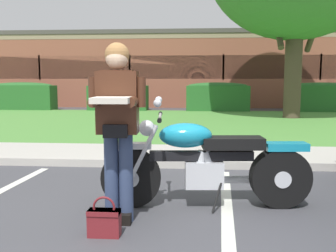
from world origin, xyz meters
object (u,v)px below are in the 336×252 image
at_px(handbag, 104,220).
at_px(hedge_right, 321,97).
at_px(rider_person, 117,118).
at_px(hedge_center_left, 118,96).
at_px(brick_building, 218,71).
at_px(motorcycle, 214,163).
at_px(hedge_left, 23,96).
at_px(hedge_center_right, 218,96).

relative_size(handbag, hedge_right, 0.13).
bearing_deg(rider_person, handbag, -99.20).
xyz_separation_m(hedge_center_left, brick_building, (4.61, 6.71, 1.22)).
xyz_separation_m(motorcycle, hedge_right, (4.90, 12.12, 0.17)).
bearing_deg(rider_person, hedge_left, 118.66).
bearing_deg(handbag, hedge_center_left, 101.33).
bearing_deg(hedge_center_left, handbag, -78.67).
distance_m(rider_person, hedge_center_right, 12.74).
bearing_deg(hedge_center_right, motorcycle, -93.10).
relative_size(hedge_center_left, brick_building, 0.10).
relative_size(rider_person, hedge_center_left, 0.68).
bearing_deg(motorcycle, hedge_center_right, 86.90).
distance_m(motorcycle, rider_person, 1.18).
relative_size(motorcycle, hedge_right, 0.79).
relative_size(hedge_center_right, hedge_right, 0.92).
bearing_deg(rider_person, hedge_center_right, 82.84).
relative_size(rider_person, hedge_left, 0.61).
bearing_deg(motorcycle, hedge_center_left, 106.49).
distance_m(motorcycle, hedge_center_left, 12.64).
bearing_deg(hedge_left, hedge_center_left, 0.00).
height_order(hedge_left, hedge_right, same).
relative_size(hedge_left, hedge_center_right, 1.07).
distance_m(motorcycle, hedge_left, 14.43).
relative_size(hedge_center_left, hedge_right, 0.89).
xyz_separation_m(motorcycle, rider_person, (-0.93, -0.51, 0.53)).
bearing_deg(hedge_left, hedge_center_right, 0.00).
bearing_deg(motorcycle, hedge_right, 67.98).
bearing_deg(handbag, hedge_right, 65.60).
relative_size(rider_person, brick_building, 0.06).
distance_m(hedge_center_left, hedge_center_right, 4.25).
distance_m(rider_person, hedge_left, 14.40).
distance_m(hedge_center_left, hedge_right, 8.49).
bearing_deg(handbag, motorcycle, 41.06).
height_order(rider_person, hedge_left, rider_person).
bearing_deg(rider_person, hedge_right, 65.21).
bearing_deg(hedge_right, handbag, -114.40).
height_order(handbag, hedge_center_right, hedge_center_right).
height_order(rider_person, hedge_right, rider_person).
relative_size(motorcycle, hedge_center_left, 0.89).
xyz_separation_m(motorcycle, handbag, (-0.99, -0.86, -0.34)).
relative_size(handbag, hedge_center_left, 0.14).
xyz_separation_m(motorcycle, hedge_left, (-7.83, 12.12, 0.17)).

